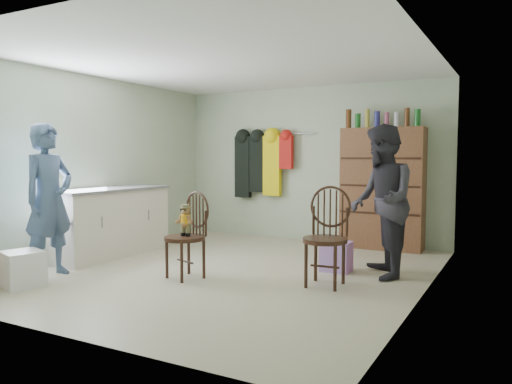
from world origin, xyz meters
The scene contains 11 objects.
ground_plane centered at (0.00, 0.00, 0.00)m, with size 5.00×5.00×0.00m, color beige.
room_walls centered at (0.00, 0.53, 1.58)m, with size 5.00×5.00×5.00m.
counter centered at (-1.95, 0.00, 0.47)m, with size 0.64×1.86×0.94m.
plastic_tub centered at (-1.56, -1.67, 0.19)m, with size 0.40×0.38×0.38m, color white.
chair_front centered at (-0.23, -0.52, 0.56)m, with size 0.55×0.55×0.99m.
chair_far centered at (1.26, -0.07, 0.57)m, with size 0.50×0.50×1.06m.
striped_bag centered at (1.14, 0.57, 0.18)m, with size 0.34×0.27×0.36m, color pink.
person_left centered at (-1.70, -1.20, 0.88)m, with size 0.64×0.42×1.76m, color #425879.
person_right centered at (1.69, 0.54, 0.87)m, with size 0.85×0.66×1.75m, color #2D2B33.
dresser centered at (1.25, 2.30, 0.91)m, with size 1.20×0.39×2.08m.
coat_rack centered at (-0.83, 2.38, 1.25)m, with size 1.42×0.12×1.09m.
Camera 1 is at (3.10, -5.09, 1.39)m, focal length 35.00 mm.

